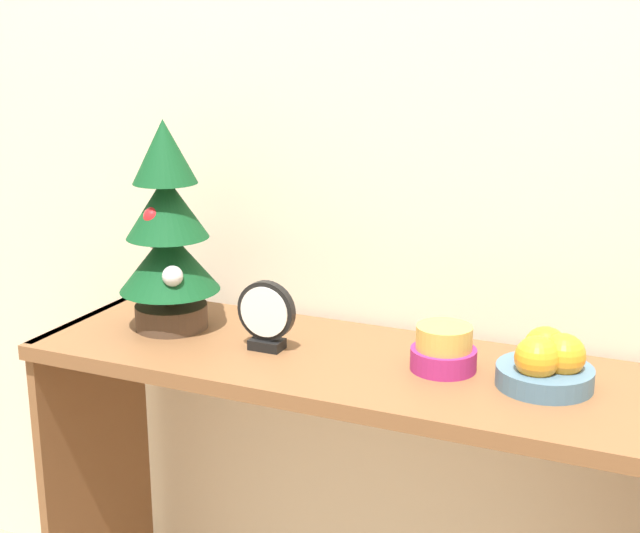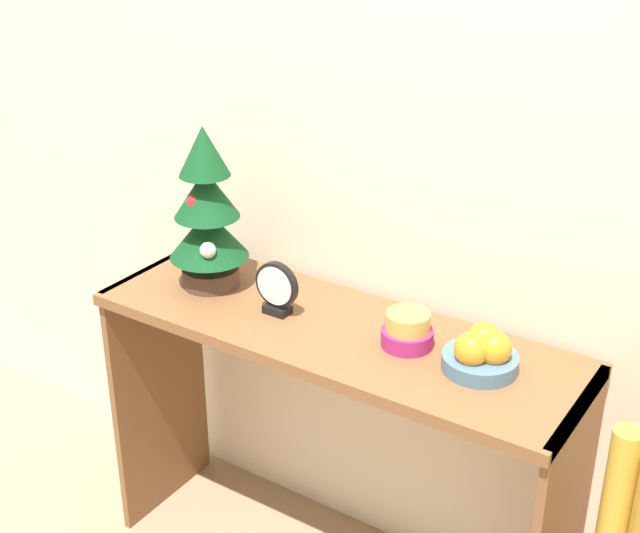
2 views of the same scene
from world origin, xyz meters
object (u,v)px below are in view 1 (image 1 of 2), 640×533
(singing_bowl, at_px, (444,349))
(desk_clock, at_px, (266,316))
(mini_tree, at_px, (167,230))
(fruit_bowl, at_px, (547,363))

(singing_bowl, height_order, desk_clock, desk_clock)
(mini_tree, height_order, fruit_bowl, mini_tree)
(mini_tree, bearing_deg, singing_bowl, 0.43)
(desk_clock, bearing_deg, singing_bowl, 6.47)
(mini_tree, xyz_separation_m, fruit_bowl, (0.76, 0.00, -0.16))
(singing_bowl, distance_m, desk_clock, 0.34)
(desk_clock, bearing_deg, fruit_bowl, 3.83)
(mini_tree, relative_size, desk_clock, 3.14)
(mini_tree, distance_m, singing_bowl, 0.60)
(mini_tree, bearing_deg, desk_clock, -8.20)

